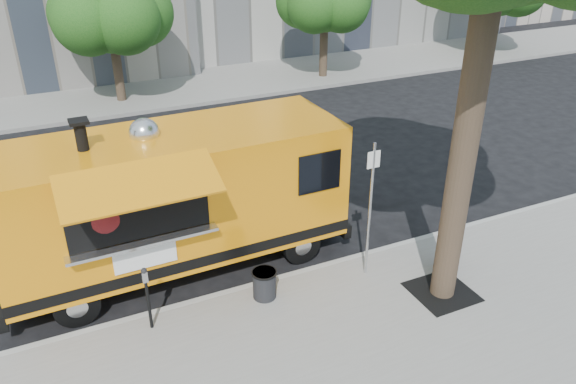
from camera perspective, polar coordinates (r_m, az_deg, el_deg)
name	(u,v)px	position (r m, az deg, el deg)	size (l,w,h in m)	color
ground	(270,258)	(12.87, -1.80, -6.76)	(120.00, 120.00, 0.00)	black
sidewalk	(364,375)	(10.11, 7.72, -17.96)	(60.00, 6.00, 0.15)	gray
curb	(288,278)	(12.14, -0.04, -8.71)	(60.00, 0.14, 0.16)	#999993
far_sidewalk	(143,93)	(24.74, -14.53, 9.72)	(60.00, 5.00, 0.15)	gray
tree_well	(442,292)	(12.03, 15.35, -9.76)	(1.20, 1.20, 0.02)	black
far_tree_b	(108,4)	(22.99, -17.77, 17.69)	(3.60, 3.60, 5.50)	#33261C
sign_post	(370,203)	(11.39, 8.37, -1.10)	(0.28, 0.06, 3.00)	silver
parking_meter	(147,291)	(10.58, -14.15, -9.75)	(0.11, 0.11, 1.33)	black
food_truck	(174,198)	(11.96, -11.48, -0.58)	(7.45, 3.53, 3.67)	orange
trash_bin_left	(264,283)	(11.32, -2.41, -9.26)	(0.50, 0.50, 0.61)	black
trash_bin_right	(446,258)	(12.56, 15.74, -6.44)	(0.47, 0.47, 0.56)	black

